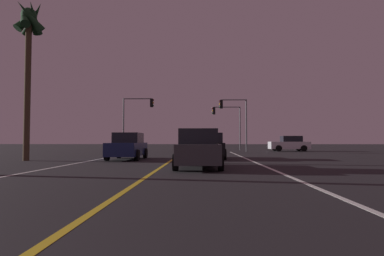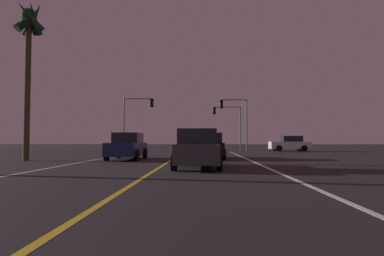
{
  "view_description": "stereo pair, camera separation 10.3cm",
  "coord_description": "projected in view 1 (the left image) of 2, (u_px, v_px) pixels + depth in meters",
  "views": [
    {
      "loc": [
        1.85,
        1.09,
        1.22
      ],
      "look_at": [
        0.99,
        27.96,
        2.27
      ],
      "focal_mm": 29.33,
      "sensor_mm": 36.0,
      "label": 1
    },
    {
      "loc": [
        1.95,
        1.09,
        1.22
      ],
      "look_at": [
        0.99,
        27.96,
        2.27
      ],
      "focal_mm": 29.33,
      "sensor_mm": 36.0,
      "label": 2
    }
  ],
  "objects": [
    {
      "name": "lane_edge_left",
      "position": [
        41.0,
        170.0,
        12.92
      ],
      "size": [
        0.16,
        39.72,
        0.01
      ],
      "primitive_type": "cube",
      "color": "silver",
      "rests_on": "ground"
    },
    {
      "name": "traffic_light_far_right",
      "position": [
        226.0,
        118.0,
        38.6
      ],
      "size": [
        3.5,
        0.36,
        5.36
      ],
      "rotation": [
        0.0,
        0.0,
        3.14
      ],
      "color": "#4C4C51",
      "rests_on": "ground"
    },
    {
      "name": "car_crossing_side",
      "position": [
        289.0,
        144.0,
        34.85
      ],
      "size": [
        4.3,
        2.02,
        1.7
      ],
      "rotation": [
        0.0,
        0.0,
        3.14
      ],
      "color": "black",
      "rests_on": "ground"
    },
    {
      "name": "palm_tree_left_mid",
      "position": [
        29.0,
        34.0,
        18.97
      ],
      "size": [
        2.02,
        1.93,
        9.7
      ],
      "color": "#473826",
      "rests_on": "ground"
    },
    {
      "name": "traffic_light_near_right",
      "position": [
        233.0,
        113.0,
        33.1
      ],
      "size": [
        2.94,
        0.36,
        5.54
      ],
      "rotation": [
        0.0,
        0.0,
        3.14
      ],
      "color": "#4C4C51",
      "rests_on": "ground"
    },
    {
      "name": "lane_edge_right",
      "position": [
        275.0,
        170.0,
        12.62
      ],
      "size": [
        0.16,
        39.72,
        0.01
      ],
      "primitive_type": "cube",
      "color": "silver",
      "rests_on": "ground"
    },
    {
      "name": "car_ahead_far",
      "position": [
        209.0,
        146.0,
        20.83
      ],
      "size": [
        2.02,
        4.3,
        1.7
      ],
      "rotation": [
        0.0,
        0.0,
        1.57
      ],
      "color": "black",
      "rests_on": "ground"
    },
    {
      "name": "car_oncoming",
      "position": [
        128.0,
        146.0,
        20.0
      ],
      "size": [
        2.02,
        4.3,
        1.7
      ],
      "rotation": [
        0.0,
        0.0,
        -1.57
      ],
      "color": "black",
      "rests_on": "ground"
    },
    {
      "name": "car_lead_same_lane",
      "position": [
        198.0,
        149.0,
        13.76
      ],
      "size": [
        2.02,
        4.3,
        1.7
      ],
      "rotation": [
        0.0,
        0.0,
        1.57
      ],
      "color": "black",
      "rests_on": "ground"
    },
    {
      "name": "lane_center_divider",
      "position": [
        157.0,
        170.0,
        12.77
      ],
      "size": [
        0.16,
        39.72,
        0.01
      ],
      "primitive_type": "cube",
      "color": "gold",
      "rests_on": "ground"
    },
    {
      "name": "traffic_light_near_left",
      "position": [
        138.0,
        112.0,
        33.43
      ],
      "size": [
        3.33,
        0.36,
        5.71
      ],
      "color": "#4C4C51",
      "rests_on": "ground"
    }
  ]
}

